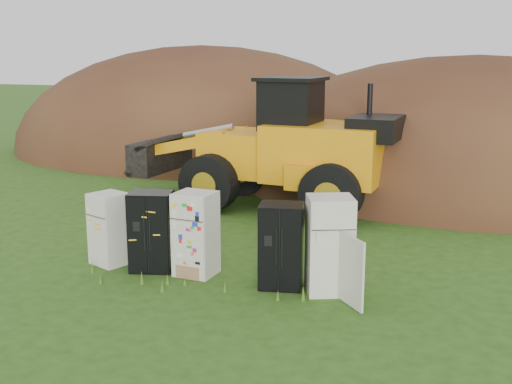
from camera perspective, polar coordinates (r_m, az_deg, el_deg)
ground at (r=12.96m, az=-3.47°, el=-7.57°), size 120.00×120.00×0.00m
fridge_leftmost at (r=13.86m, az=-12.86°, el=-3.21°), size 0.86×0.85×1.53m
fridge_black_side at (r=13.32m, az=-9.26°, el=-3.46°), size 1.00×0.88×1.64m
fridge_sticker at (r=12.91m, az=-5.37°, el=-3.72°), size 0.80×0.74×1.70m
fridge_black_right at (r=12.22m, az=2.25°, el=-4.79°), size 0.93×0.83×1.62m
fridge_open_door at (r=12.00m, az=6.56°, el=-4.70°), size 1.06×1.03×1.82m
wheel_loader at (r=18.43m, az=0.36°, el=4.44°), size 7.86×3.53×3.73m
dirt_mound_right at (r=22.99m, az=18.47°, el=0.69°), size 17.01×12.48×8.63m
dirt_mound_left at (r=29.06m, az=-4.75°, el=3.64°), size 17.73×13.30×9.34m
dirt_mound_back at (r=29.85m, az=11.67°, el=3.66°), size 17.49×11.66×6.88m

